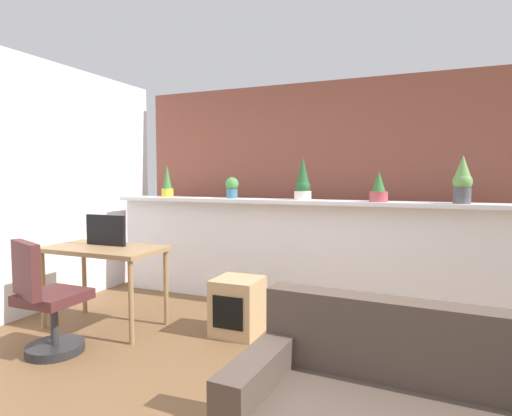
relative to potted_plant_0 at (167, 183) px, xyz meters
name	(u,v)px	position (x,y,z in m)	size (l,w,h in m)	color
ground_plane	(207,392)	(1.63, -1.97, -1.32)	(12.00, 12.00, 0.00)	brown
divider_wall	(297,255)	(1.63, 0.03, -0.76)	(4.39, 0.16, 1.11)	white
plant_shelf	(297,202)	(1.63, -0.01, -0.18)	(4.39, 0.35, 0.04)	white
brick_wall_behind	(312,189)	(1.63, 0.63, -0.07)	(4.39, 0.10, 2.50)	brown
potted_plant_0	(167,183)	(0.00, 0.00, 0.00)	(0.14, 0.14, 0.38)	gold
potted_plant_1	(232,187)	(0.85, 0.03, -0.04)	(0.15, 0.15, 0.24)	#386B84
potted_plant_2	(303,182)	(1.68, 0.02, 0.02)	(0.18, 0.18, 0.45)	silver
potted_plant_3	(379,189)	(2.47, -0.04, -0.04)	(0.18, 0.18, 0.30)	#B7474C
potted_plant_4	(463,180)	(3.20, -0.04, 0.05)	(0.17, 0.17, 0.44)	#4C4C51
desk	(104,256)	(0.16, -1.26, -0.65)	(1.10, 0.60, 0.75)	#99754C
tv_monitor	(106,230)	(0.11, -1.18, -0.42)	(0.44, 0.04, 0.29)	black
office_chair	(46,306)	(0.18, -1.94, -0.93)	(0.51, 0.51, 0.91)	#262628
side_cube_shelf	(237,306)	(1.38, -0.97, -1.07)	(0.40, 0.41, 0.50)	tan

